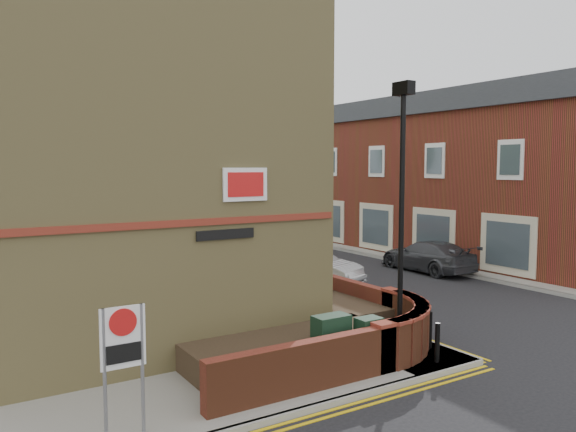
{
  "coord_description": "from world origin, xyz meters",
  "views": [
    {
      "loc": [
        -7.39,
        -8.25,
        4.51
      ],
      "look_at": [
        0.29,
        4.0,
        3.25
      ],
      "focal_mm": 35.0,
      "sensor_mm": 36.0,
      "label": 1
    }
  ],
  "objects_px": {
    "lamppost": "(401,218)",
    "utility_cabinet_large": "(331,342)",
    "silver_car_near": "(307,266)",
    "zone_sign": "(123,348)"
  },
  "relations": [
    {
      "from": "lamppost",
      "to": "utility_cabinet_large",
      "type": "xyz_separation_m",
      "value": [
        -1.9,
        0.1,
        -2.62
      ]
    },
    {
      "from": "lamppost",
      "to": "utility_cabinet_large",
      "type": "relative_size",
      "value": 5.25
    },
    {
      "from": "lamppost",
      "to": "silver_car_near",
      "type": "xyz_separation_m",
      "value": [
        2.91,
        8.13,
        -2.63
      ]
    },
    {
      "from": "utility_cabinet_large",
      "to": "zone_sign",
      "type": "bearing_deg",
      "value": -170.31
    },
    {
      "from": "utility_cabinet_large",
      "to": "silver_car_near",
      "type": "xyz_separation_m",
      "value": [
        4.81,
        8.03,
        -0.0
      ]
    },
    {
      "from": "utility_cabinet_large",
      "to": "silver_car_near",
      "type": "distance_m",
      "value": 9.36
    },
    {
      "from": "lamppost",
      "to": "zone_sign",
      "type": "height_order",
      "value": "lamppost"
    },
    {
      "from": "silver_car_near",
      "to": "zone_sign",
      "type": "bearing_deg",
      "value": -161.3
    },
    {
      "from": "lamppost",
      "to": "silver_car_near",
      "type": "relative_size",
      "value": 1.45
    },
    {
      "from": "utility_cabinet_large",
      "to": "zone_sign",
      "type": "height_order",
      "value": "zone_sign"
    }
  ]
}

